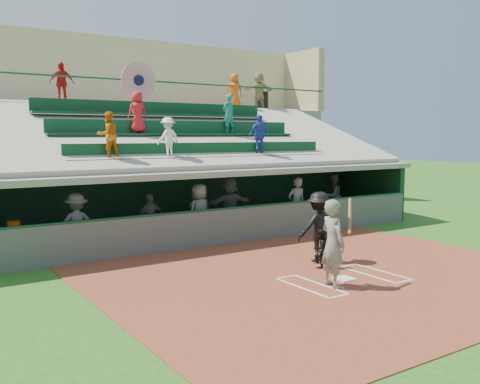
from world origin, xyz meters
TOP-DOWN VIEW (x-y plane):
  - ground at (0.00, 0.00)m, footprint 100.00×100.00m
  - dirt_slab at (0.00, 0.50)m, footprint 11.00×9.00m
  - home_plate at (0.00, 0.00)m, footprint 0.43×0.43m
  - batters_box_chalk at (0.00, 0.00)m, footprint 2.65×1.85m
  - dugout_floor at (0.00, 6.75)m, footprint 16.00×3.50m
  - concourse_slab at (0.00, 13.50)m, footprint 20.00×3.00m
  - grandstand at (-0.01, 10.51)m, footprint 20.40×10.40m
  - batter_at_plate at (-0.65, -0.29)m, footprint 0.91×0.80m
  - catcher at (0.27, 1.13)m, footprint 0.52×0.42m
  - home_umpire at (0.69, 1.66)m, footprint 1.32×0.91m
  - dugout_bench at (0.14, 8.13)m, footprint 16.20×2.04m
  - white_table at (-6.04, 6.53)m, footprint 0.91×0.78m
  - water_cooler at (-6.02, 6.49)m, footprint 0.35×0.35m
  - dugout_player_a at (-4.49, 5.87)m, footprint 1.22×0.83m
  - dugout_player_b at (-2.12, 6.24)m, footprint 0.97×0.53m
  - dugout_player_c at (-0.70, 5.68)m, footprint 1.03×0.84m
  - dugout_player_d at (0.85, 6.37)m, footprint 1.83×0.69m
  - dugout_player_e at (3.02, 5.45)m, footprint 0.73×0.52m
  - dugout_player_f at (6.06, 6.85)m, footprint 0.99×0.85m
  - trash_bin at (6.95, 12.96)m, footprint 0.61×0.61m
  - concourse_staff_a at (-2.93, 12.55)m, footprint 0.97×0.48m
  - concourse_staff_b at (4.75, 12.08)m, footprint 0.87×0.68m
  - concourse_staff_c at (6.21, 12.19)m, footprint 1.67×0.76m

SIDE VIEW (x-z plane):
  - ground at x=0.00m, z-range 0.00..0.00m
  - dirt_slab at x=0.00m, z-range 0.00..0.02m
  - dugout_floor at x=0.00m, z-range 0.00..0.04m
  - batters_box_chalk at x=0.00m, z-range 0.02..0.03m
  - home_plate at x=0.00m, z-range 0.02..0.05m
  - dugout_bench at x=0.14m, z-range 0.04..0.53m
  - white_table at x=-6.04m, z-range 0.04..0.71m
  - catcher at x=0.27m, z-range 0.02..1.01m
  - dugout_player_b at x=-2.12m, z-range 0.04..1.61m
  - water_cooler at x=-6.02m, z-range 0.71..1.07m
  - dugout_player_a at x=-4.49m, z-range 0.04..1.78m
  - dugout_player_f at x=6.06m, z-range 0.04..1.83m
  - home_umpire at x=0.69m, z-range 0.02..1.89m
  - dugout_player_c at x=-0.70m, z-range 0.04..1.87m
  - dugout_player_e at x=3.02m, z-range 0.04..1.92m
  - batter_at_plate at x=-0.65m, z-range 0.03..1.99m
  - dugout_player_d at x=0.85m, z-range 0.04..1.97m
  - grandstand at x=-0.01m, z-range -1.64..6.16m
  - concourse_slab at x=0.00m, z-range 0.00..4.60m
  - trash_bin at x=6.95m, z-range 4.60..5.51m
  - concourse_staff_b at x=4.75m, z-range 4.60..6.19m
  - concourse_staff_a at x=-2.93m, z-range 4.60..6.19m
  - concourse_staff_c at x=6.21m, z-range 4.60..6.34m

